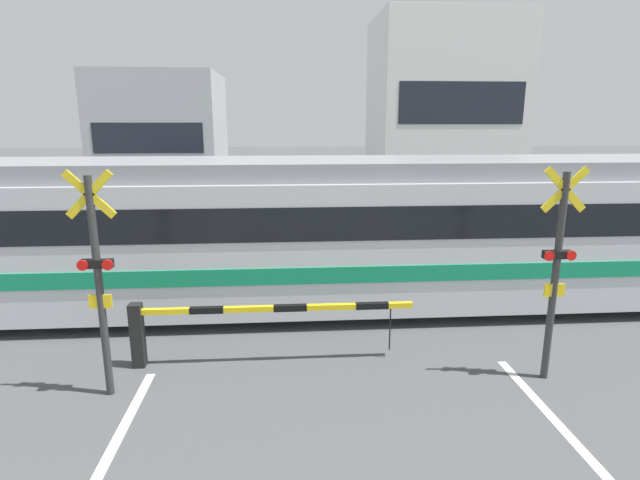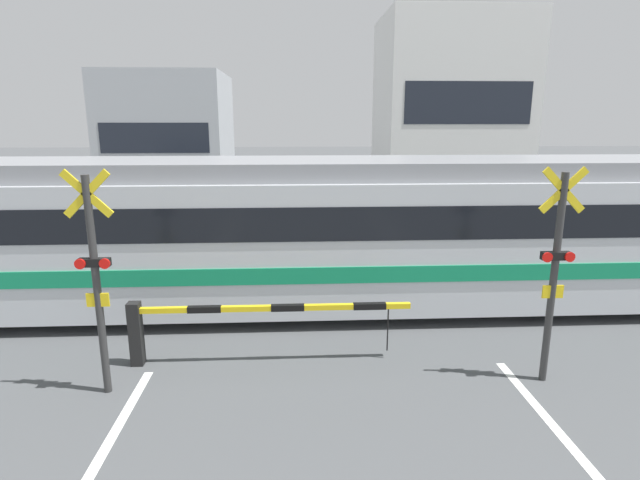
% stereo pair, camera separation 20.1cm
% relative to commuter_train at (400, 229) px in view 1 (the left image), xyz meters
% --- Properties ---
extents(rail_track_near, '(50.00, 0.10, 0.08)m').
position_rel_commuter_train_xyz_m(rail_track_near, '(-1.75, -0.72, -1.68)').
color(rail_track_near, gray).
rests_on(rail_track_near, ground_plane).
extents(rail_track_far, '(50.00, 0.10, 0.08)m').
position_rel_commuter_train_xyz_m(rail_track_far, '(-1.75, 0.72, -1.68)').
color(rail_track_far, gray).
rests_on(rail_track_far, ground_plane).
extents(commuter_train, '(20.53, 2.83, 3.20)m').
position_rel_commuter_train_xyz_m(commuter_train, '(0.00, 0.00, 0.00)').
color(commuter_train, silver).
rests_on(commuter_train, ground_plane).
extents(crossing_barrier_near, '(4.67, 0.20, 1.09)m').
position_rel_commuter_train_xyz_m(crossing_barrier_near, '(-3.59, -2.54, -0.94)').
color(crossing_barrier_near, black).
rests_on(crossing_barrier_near, ground_plane).
extents(crossing_barrier_far, '(4.67, 0.20, 1.09)m').
position_rel_commuter_train_xyz_m(crossing_barrier_far, '(0.09, 2.98, -0.94)').
color(crossing_barrier_far, black).
rests_on(crossing_barrier_far, ground_plane).
extents(crossing_signal_left, '(0.68, 0.15, 3.34)m').
position_rel_commuter_train_xyz_m(crossing_signal_left, '(-5.11, -3.39, 0.13)').
color(crossing_signal_left, '#333333').
rests_on(crossing_signal_left, ground_plane).
extents(crossing_signal_right, '(0.68, 0.15, 3.34)m').
position_rel_commuter_train_xyz_m(crossing_signal_right, '(1.61, -3.39, 0.13)').
color(crossing_signal_right, '#333333').
rests_on(crossing_signal_right, ground_plane).
extents(pedestrian, '(0.38, 0.23, 1.79)m').
position_rel_commuter_train_xyz_m(pedestrian, '(-2.72, 6.83, -0.68)').
color(pedestrian, '#23232D').
rests_on(pedestrian, ground_plane).
extents(building_left_of_street, '(5.18, 5.15, 6.00)m').
position_rel_commuter_train_xyz_m(building_left_of_street, '(-7.85, 13.00, 1.29)').
color(building_left_of_street, '#B2B7BC').
rests_on(building_left_of_street, ground_plane).
extents(building_right_of_street, '(6.29, 5.15, 8.52)m').
position_rel_commuter_train_xyz_m(building_right_of_street, '(4.91, 13.00, 2.55)').
color(building_right_of_street, white).
rests_on(building_right_of_street, ground_plane).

